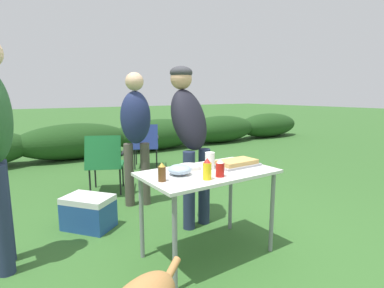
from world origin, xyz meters
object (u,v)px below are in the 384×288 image
at_px(ketchup_bottle, 220,168).
at_px(cooler_box, 89,212).
at_px(plate_stack, 189,167).
at_px(camp_chair_near_hedge, 105,161).
at_px(standing_person_in_red_jacket, 189,127).
at_px(mixing_bowl, 180,170).
at_px(mustard_bottle, 207,169).
at_px(paper_cup_stack, 210,161).
at_px(folding_table, 208,180).
at_px(camp_chair_green_behind_table, 145,143).
at_px(standing_person_in_navy_coat, 136,127).
at_px(food_tray, 237,163).
at_px(beer_bottle, 162,172).

xyz_separation_m(ketchup_bottle, cooler_box, (-0.68, 1.28, -0.64)).
bearing_deg(plate_stack, ketchup_bottle, -79.67).
bearing_deg(camp_chair_near_hedge, standing_person_in_red_jacket, -46.74).
bearing_deg(mixing_bowl, standing_person_in_red_jacket, 50.75).
bearing_deg(mixing_bowl, mustard_bottle, -67.22).
height_order(mixing_bowl, paper_cup_stack, paper_cup_stack).
distance_m(folding_table, camp_chair_green_behind_table, 3.22).
bearing_deg(cooler_box, standing_person_in_red_jacket, -153.96).
xyz_separation_m(folding_table, standing_person_in_navy_coat, (-0.01, 1.43, 0.32)).
xyz_separation_m(plate_stack, cooler_box, (-0.62, 0.94, -0.59)).
relative_size(folding_table, ketchup_bottle, 7.88).
bearing_deg(standing_person_in_navy_coat, camp_chair_near_hedge, 127.37).
height_order(food_tray, camp_chair_green_behind_table, camp_chair_green_behind_table).
bearing_deg(plate_stack, paper_cup_stack, -36.91).
bearing_deg(camp_chair_green_behind_table, camp_chair_near_hedge, -108.88).
bearing_deg(mixing_bowl, food_tray, -4.38).
distance_m(folding_table, standing_person_in_navy_coat, 1.46).
bearing_deg(cooler_box, plate_stack, 175.25).
xyz_separation_m(mustard_bottle, standing_person_in_navy_coat, (0.14, 1.62, 0.16)).
bearing_deg(beer_bottle, standing_person_in_navy_coat, 73.24).
bearing_deg(paper_cup_stack, camp_chair_near_hedge, 97.21).
height_order(ketchup_bottle, cooler_box, ketchup_bottle).
bearing_deg(cooler_box, folding_table, 174.81).
distance_m(paper_cup_stack, standing_person_in_navy_coat, 1.39).
xyz_separation_m(mustard_bottle, cooler_box, (-0.55, 1.29, -0.65)).
bearing_deg(beer_bottle, standing_person_in_red_jacket, 44.49).
xyz_separation_m(food_tray, ketchup_bottle, (-0.34, -0.18, 0.04)).
relative_size(paper_cup_stack, standing_person_in_navy_coat, 0.09).
bearing_deg(plate_stack, beer_bottle, -152.20).
bearing_deg(beer_bottle, cooler_box, 102.41).
xyz_separation_m(mixing_bowl, paper_cup_stack, (0.31, 0.01, 0.03)).
relative_size(food_tray, paper_cup_stack, 2.71).
bearing_deg(standing_person_in_navy_coat, food_tray, -56.27).
xyz_separation_m(plate_stack, paper_cup_stack, (0.14, -0.11, 0.06)).
distance_m(mustard_bottle, camp_chair_near_hedge, 2.28).
relative_size(plate_stack, paper_cup_stack, 1.40).
bearing_deg(paper_cup_stack, mustard_bottle, -131.06).
relative_size(beer_bottle, standing_person_in_navy_coat, 0.09).
height_order(food_tray, standing_person_in_red_jacket, standing_person_in_red_jacket).
bearing_deg(cooler_box, standing_person_in_navy_coat, -102.49).
bearing_deg(camp_chair_green_behind_table, mixing_bowl, -82.63).
xyz_separation_m(paper_cup_stack, standing_person_in_navy_coat, (-0.07, 1.38, 0.17)).
bearing_deg(beer_bottle, mixing_bowl, 21.84).
relative_size(plate_stack, ketchup_bottle, 1.45).
distance_m(food_tray, standing_person_in_navy_coat, 1.48).
bearing_deg(folding_table, camp_chair_green_behind_table, 74.03).
bearing_deg(standing_person_in_navy_coat, cooler_box, -133.74).
xyz_separation_m(plate_stack, ketchup_bottle, (0.06, -0.34, 0.05)).
distance_m(folding_table, mustard_bottle, 0.29).
distance_m(folding_table, food_tray, 0.33).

